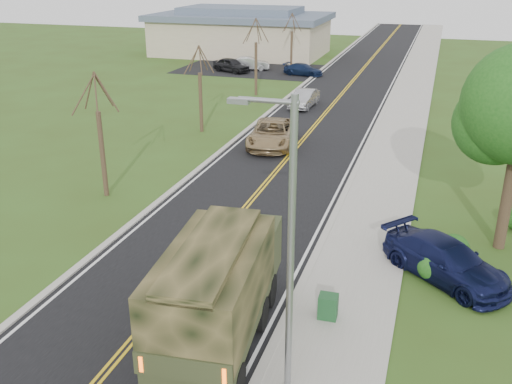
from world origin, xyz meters
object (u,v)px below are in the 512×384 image
at_px(sedan_silver, 304,99).
at_px(suv_champagne, 272,133).
at_px(military_truck, 219,282).
at_px(utility_box_near, 328,306).
at_px(pickup_navy, 446,261).

bearing_deg(sedan_silver, suv_champagne, -84.04).
xyz_separation_m(military_truck, utility_box_near, (2.88, 2.05, -1.52)).
xyz_separation_m(military_truck, pickup_navy, (6.39, 5.90, -1.30)).
bearing_deg(military_truck, suv_champagne, 96.19).
bearing_deg(military_truck, sedan_silver, 92.98).
height_order(military_truck, pickup_navy, military_truck).
relative_size(suv_champagne, utility_box_near, 7.08).
xyz_separation_m(sedan_silver, utility_box_near, (7.44, -28.02, -0.19)).
distance_m(military_truck, utility_box_near, 3.85).
distance_m(pickup_navy, utility_box_near, 5.22).
bearing_deg(military_truck, utility_box_near, 29.80).
distance_m(sedan_silver, utility_box_near, 28.99).
distance_m(suv_champagne, utility_box_near, 18.80).
height_order(military_truck, sedan_silver, military_truck).
bearing_deg(suv_champagne, utility_box_near, -75.61).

